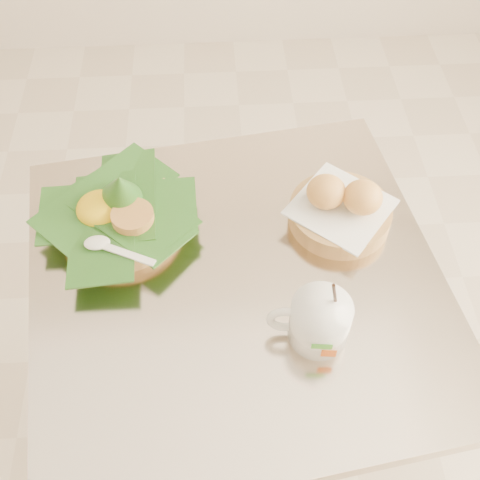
{
  "coord_description": "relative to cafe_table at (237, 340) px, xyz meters",
  "views": [
    {
      "loc": [
        0.12,
        -0.61,
        1.6
      ],
      "look_at": [
        0.15,
        -0.0,
        0.82
      ],
      "focal_mm": 45.0,
      "sensor_mm": 36.0,
      "label": 1
    }
  ],
  "objects": [
    {
      "name": "floor",
      "position": [
        -0.15,
        0.03,
        -0.53
      ],
      "size": [
        3.6,
        3.6,
        0.0
      ],
      "primitive_type": "plane",
      "color": "beige",
      "rests_on": "ground"
    },
    {
      "name": "cafe_table",
      "position": [
        0.0,
        0.0,
        0.0
      ],
      "size": [
        0.8,
        0.8,
        0.75
      ],
      "rotation": [
        0.0,
        0.0,
        0.15
      ],
      "color": "gray",
      "rests_on": "floor"
    },
    {
      "name": "rice_basket",
      "position": [
        -0.21,
        0.13,
        0.26
      ],
      "size": [
        0.28,
        0.28,
        0.14
      ],
      "rotation": [
        0.0,
        0.0,
        -0.14
      ],
      "color": "tan",
      "rests_on": "cafe_table"
    },
    {
      "name": "bread_basket",
      "position": [
        0.19,
        0.12,
        0.26
      ],
      "size": [
        0.22,
        0.22,
        0.1
      ],
      "rotation": [
        0.0,
        0.0,
        0.1
      ],
      "color": "tan",
      "rests_on": "cafe_table"
    },
    {
      "name": "coffee_mug",
      "position": [
        0.12,
        -0.12,
        0.26
      ],
      "size": [
        0.13,
        0.1,
        0.16
      ],
      "rotation": [
        0.0,
        0.0,
        -0.1
      ],
      "color": "white",
      "rests_on": "cafe_table"
    }
  ]
}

